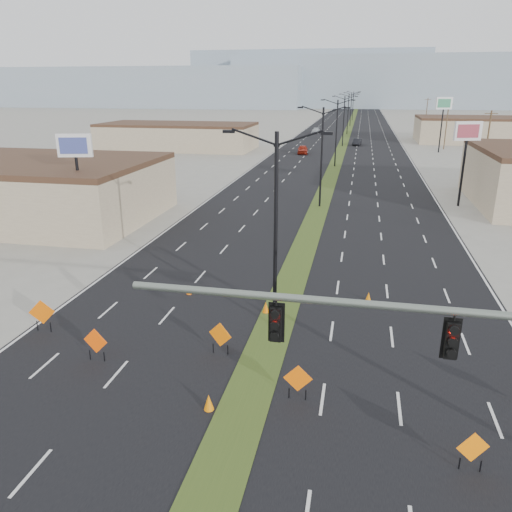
% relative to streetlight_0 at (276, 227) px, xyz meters
% --- Properties ---
extents(ground, '(600.00, 600.00, 0.00)m').
position_rel_streetlight_0_xyz_m(ground, '(0.00, -12.00, -5.42)').
color(ground, gray).
rests_on(ground, ground).
extents(road_surface, '(25.00, 400.00, 0.02)m').
position_rel_streetlight_0_xyz_m(road_surface, '(0.00, 88.00, -5.42)').
color(road_surface, black).
rests_on(road_surface, ground).
extents(median_strip, '(2.00, 400.00, 0.04)m').
position_rel_streetlight_0_xyz_m(median_strip, '(0.00, 88.00, -5.42)').
color(median_strip, '#384F1C').
rests_on(median_strip, ground).
extents(building_sw_far, '(30.00, 14.00, 4.50)m').
position_rel_streetlight_0_xyz_m(building_sw_far, '(-32.00, 73.00, -3.17)').
color(building_sw_far, tan).
rests_on(building_sw_far, ground).
extents(mesa_west, '(180.00, 50.00, 22.00)m').
position_rel_streetlight_0_xyz_m(mesa_west, '(-120.00, 268.00, 5.58)').
color(mesa_west, '#8A9DAB').
rests_on(mesa_west, ground).
extents(mesa_center, '(220.00, 50.00, 28.00)m').
position_rel_streetlight_0_xyz_m(mesa_center, '(40.00, 288.00, 8.58)').
color(mesa_center, '#8A9DAB').
rests_on(mesa_center, ground).
extents(mesa_backdrop, '(140.00, 50.00, 32.00)m').
position_rel_streetlight_0_xyz_m(mesa_backdrop, '(-30.00, 308.00, 10.58)').
color(mesa_backdrop, '#8A9DAB').
rests_on(mesa_backdrop, ground).
extents(streetlight_0, '(5.15, 0.24, 10.02)m').
position_rel_streetlight_0_xyz_m(streetlight_0, '(0.00, 0.00, 0.00)').
color(streetlight_0, black).
rests_on(streetlight_0, ground).
extents(streetlight_1, '(5.15, 0.24, 10.02)m').
position_rel_streetlight_0_xyz_m(streetlight_1, '(0.00, 28.00, 0.00)').
color(streetlight_1, black).
rests_on(streetlight_1, ground).
extents(streetlight_2, '(5.15, 0.24, 10.02)m').
position_rel_streetlight_0_xyz_m(streetlight_2, '(0.00, 56.00, 0.00)').
color(streetlight_2, black).
rests_on(streetlight_2, ground).
extents(streetlight_3, '(5.15, 0.24, 10.02)m').
position_rel_streetlight_0_xyz_m(streetlight_3, '(0.00, 84.00, 0.00)').
color(streetlight_3, black).
rests_on(streetlight_3, ground).
extents(streetlight_4, '(5.15, 0.24, 10.02)m').
position_rel_streetlight_0_xyz_m(streetlight_4, '(0.00, 112.00, 0.00)').
color(streetlight_4, black).
rests_on(streetlight_4, ground).
extents(streetlight_5, '(5.15, 0.24, 10.02)m').
position_rel_streetlight_0_xyz_m(streetlight_5, '(0.00, 140.00, 0.00)').
color(streetlight_5, black).
rests_on(streetlight_5, ground).
extents(streetlight_6, '(5.15, 0.24, 10.02)m').
position_rel_streetlight_0_xyz_m(streetlight_6, '(0.00, 168.00, 0.00)').
color(streetlight_6, black).
rests_on(streetlight_6, ground).
extents(utility_pole_1, '(1.60, 0.20, 9.00)m').
position_rel_streetlight_0_xyz_m(utility_pole_1, '(20.00, 48.00, -0.74)').
color(utility_pole_1, '#4C3823').
rests_on(utility_pole_1, ground).
extents(utility_pole_2, '(1.60, 0.20, 9.00)m').
position_rel_streetlight_0_xyz_m(utility_pole_2, '(20.00, 83.00, -0.74)').
color(utility_pole_2, '#4C3823').
rests_on(utility_pole_2, ground).
extents(utility_pole_3, '(1.60, 0.20, 9.00)m').
position_rel_streetlight_0_xyz_m(utility_pole_3, '(20.00, 118.00, -0.74)').
color(utility_pole_3, '#4C3823').
rests_on(utility_pole_3, ground).
extents(car_left, '(2.30, 4.74, 1.56)m').
position_rel_streetlight_0_xyz_m(car_left, '(-6.73, 70.26, -4.64)').
color(car_left, maroon).
rests_on(car_left, ground).
extents(car_mid, '(1.92, 4.36, 1.39)m').
position_rel_streetlight_0_xyz_m(car_mid, '(2.96, 86.37, -4.72)').
color(car_mid, black).
rests_on(car_mid, ground).
extents(car_far, '(1.93, 4.72, 1.37)m').
position_rel_streetlight_0_xyz_m(car_far, '(-8.16, 112.71, -4.73)').
color(car_far, silver).
rests_on(car_far, ground).
extents(construction_sign_0, '(1.27, 0.41, 1.75)m').
position_rel_streetlight_0_xyz_m(construction_sign_0, '(-11.50, -2.99, -4.39)').
color(construction_sign_0, '#D75604').
rests_on(construction_sign_0, ground).
extents(construction_sign_1, '(1.22, 0.18, 1.63)m').
position_rel_streetlight_0_xyz_m(construction_sign_1, '(-7.39, -5.09, -4.46)').
color(construction_sign_1, '#FE4F05').
rests_on(construction_sign_1, ground).
extents(construction_sign_2, '(1.18, 0.40, 1.62)m').
position_rel_streetlight_0_xyz_m(construction_sign_2, '(-2.00, -3.35, -4.47)').
color(construction_sign_2, orange).
rests_on(construction_sign_2, ground).
extents(construction_sign_3, '(1.16, 0.13, 1.55)m').
position_rel_streetlight_0_xyz_m(construction_sign_3, '(2.00, -6.19, -4.51)').
color(construction_sign_3, '#ED5E05').
rests_on(construction_sign_3, ground).
extents(construction_sign_4, '(1.08, 0.36, 1.49)m').
position_rel_streetlight_0_xyz_m(construction_sign_4, '(8.04, -8.97, -4.55)').
color(construction_sign_4, orange).
rests_on(construction_sign_4, ground).
extents(cone_0, '(0.52, 0.52, 0.68)m').
position_rel_streetlight_0_xyz_m(cone_0, '(-1.29, -7.58, -5.08)').
color(cone_0, orange).
rests_on(cone_0, ground).
extents(cone_1, '(0.51, 0.51, 0.66)m').
position_rel_streetlight_0_xyz_m(cone_1, '(-0.74, 1.48, -5.09)').
color(cone_1, '#DF6604').
rests_on(cone_1, ground).
extents(cone_2, '(0.43, 0.43, 0.56)m').
position_rel_streetlight_0_xyz_m(cone_2, '(4.86, 4.32, -5.14)').
color(cone_2, orange).
rests_on(cone_2, ground).
extents(cone_3, '(0.40, 0.40, 0.57)m').
position_rel_streetlight_0_xyz_m(cone_3, '(-5.78, 3.13, -5.13)').
color(cone_3, '#D65604').
rests_on(cone_3, ground).
extents(pole_sign_west, '(2.74, 1.03, 8.39)m').
position_rel_streetlight_0_xyz_m(pole_sign_west, '(-18.56, 13.33, 1.36)').
color(pole_sign_west, black).
rests_on(pole_sign_west, ground).
extents(pole_sign_east_near, '(2.78, 1.21, 8.63)m').
position_rel_streetlight_0_xyz_m(pole_sign_east_near, '(14.27, 31.27, 1.57)').
color(pole_sign_east_near, black).
rests_on(pole_sign_east_near, ground).
extents(pole_sign_east_far, '(3.13, 1.66, 10.02)m').
position_rel_streetlight_0_xyz_m(pole_sign_east_far, '(18.31, 77.64, 2.79)').
color(pole_sign_east_far, black).
rests_on(pole_sign_east_far, ground).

